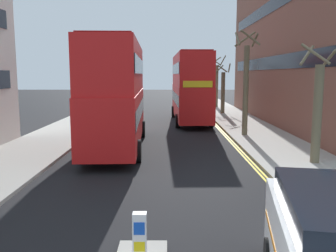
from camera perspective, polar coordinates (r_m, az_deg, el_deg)
The scene contains 12 objects.
sidewalk_right at distance 21.34m, azimuth 16.41°, elevation -2.71°, with size 4.00×80.00×0.14m, color #ADA89E.
sidewalk_left at distance 21.69m, azimuth -18.79°, elevation -2.65°, with size 4.00×80.00×0.14m, color #ADA89E.
kerb_line_outer at distance 18.95m, azimuth 11.95°, elevation -4.10°, with size 0.10×56.00×0.01m, color yellow.
kerb_line_inner at distance 18.92m, azimuth 11.48°, elevation -4.11°, with size 0.10×56.00×0.01m, color yellow.
keep_left_bollard at distance 7.74m, azimuth -4.19°, elevation -17.58°, with size 0.36×0.28×1.11m.
double_decker_bus_away at distance 19.58m, azimuth -7.79°, elevation 5.33°, with size 3.09×10.89×5.64m.
double_decker_bus_oncoming at distance 30.15m, azimuth 3.81°, elevation 6.34°, with size 3.03×10.87×5.64m.
street_tree_near at distance 42.98m, azimuth 7.85°, elevation 6.54°, with size 1.81×1.70×5.95m.
street_tree_mid at distance 16.84m, azimuth 22.61°, elevation 2.36°, with size 1.43×1.79×5.10m.
street_tree_far at distance 36.39m, azimuth 8.89°, elevation 5.47°, with size 1.39×1.40×4.86m.
street_tree_distant at distance 23.39m, azimuth 12.36°, elevation 6.26°, with size 1.36×1.42×6.50m.
townhouse_terrace_right at distance 32.21m, azimuth 24.47°, elevation 11.65°, with size 10.08×28.00×12.68m.
Camera 1 is at (0.57, -4.13, 3.96)m, focal length 38.89 mm.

